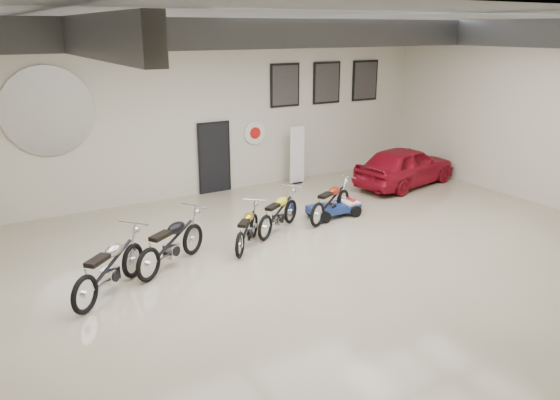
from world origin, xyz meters
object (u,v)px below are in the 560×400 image
motorcycle_gold (247,228)px  motorcycle_silver (109,266)px  banner_stand (297,155)px  motorcycle_yellow (278,212)px  vintage_car (405,166)px  motorcycle_red (331,201)px  motorcycle_black (171,242)px  go_kart (338,204)px

motorcycle_gold → motorcycle_silver: bearing=145.0°
motorcycle_silver → motorcycle_gold: 3.37m
banner_stand → motorcycle_yellow: 4.46m
motorcycle_gold → vintage_car: (6.68, 2.01, 0.17)m
motorcycle_silver → vintage_car: (9.96, 2.77, 0.07)m
motorcycle_yellow → motorcycle_gold: bearing=172.2°
banner_stand → motorcycle_silver: bearing=-144.3°
motorcycle_gold → motorcycle_red: size_ratio=0.92×
motorcycle_silver → motorcycle_red: motorcycle_silver is taller
motorcycle_silver → motorcycle_black: size_ratio=1.01×
motorcycle_red → go_kart: bearing=-5.3°
banner_stand → motorcycle_red: bearing=-106.0°
motorcycle_silver → motorcycle_gold: size_ratio=1.22×
motorcycle_black → motorcycle_gold: (1.87, 0.18, -0.10)m
go_kart → banner_stand: bearing=78.0°
go_kart → vintage_car: 3.82m
motorcycle_yellow → go_kart: bearing=-25.9°
motorcycle_red → vintage_car: bearing=-5.5°
motorcycle_black → motorcycle_red: 4.68m
motorcycle_black → go_kart: bearing=-23.1°
motorcycle_yellow → go_kart: (1.98, 0.21, -0.18)m
banner_stand → motorcycle_yellow: size_ratio=0.97×
banner_stand → motorcycle_red: 3.61m
motorcycle_yellow → motorcycle_red: bearing=-29.2°
motorcycle_black → vintage_car: vintage_car is taller
motorcycle_red → motorcycle_silver: bearing=166.9°
motorcycle_silver → banner_stand: bearing=-8.3°
banner_stand → motorcycle_black: 7.10m
motorcycle_gold → banner_stand: bearing=-2.2°
motorcycle_gold → motorcycle_yellow: (1.12, 0.50, 0.03)m
banner_stand → vintage_car: banner_stand is taller
motorcycle_silver → motorcycle_red: bearing=-29.4°
motorcycle_red → vintage_car: size_ratio=0.52×
motorcycle_gold → go_kart: size_ratio=1.03×
vintage_car → banner_stand: bearing=43.6°
motorcycle_black → motorcycle_red: size_ratio=1.10×
motorcycle_silver → motorcycle_gold: (3.28, 0.76, -0.10)m
go_kart → motorcycle_gold: bearing=-166.0°
motorcycle_silver → motorcycle_yellow: motorcycle_silver is taller
motorcycle_yellow → vintage_car: vintage_car is taller
motorcycle_gold → motorcycle_yellow: motorcycle_yellow is taller
motorcycle_yellow → motorcycle_red: (1.63, 0.08, 0.01)m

